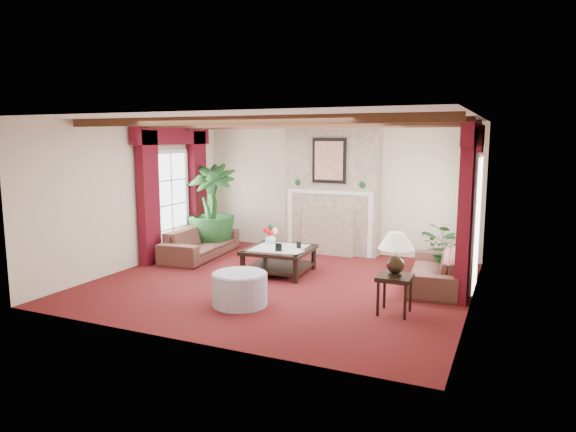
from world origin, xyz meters
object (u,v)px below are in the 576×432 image
at_px(sofa_right, 435,263).
at_px(ottoman, 240,289).
at_px(sofa_left, 200,237).
at_px(side_table, 394,295).
at_px(potted_palm, 212,227).
at_px(coffee_table, 279,261).

bearing_deg(sofa_right, ottoman, -54.20).
bearing_deg(sofa_left, ottoman, -142.28).
relative_size(sofa_left, side_table, 3.92).
xyz_separation_m(potted_palm, side_table, (4.47, -2.40, -0.25)).
relative_size(coffee_table, ottoman, 1.40).
bearing_deg(sofa_right, potted_palm, -105.06).
bearing_deg(coffee_table, side_table, -32.05).
distance_m(sofa_left, side_table, 4.74).
relative_size(sofa_left, coffee_table, 1.90).
bearing_deg(sofa_left, potted_palm, 3.58).
distance_m(potted_palm, coffee_table, 2.41).
bearing_deg(coffee_table, potted_palm, 149.18).
height_order(sofa_right, ottoman, sofa_right).
bearing_deg(side_table, sofa_left, 157.40).
distance_m(coffee_table, ottoman, 1.85).
xyz_separation_m(sofa_left, sofa_right, (4.68, -0.22, -0.03)).
bearing_deg(ottoman, sofa_left, 133.55).
height_order(sofa_right, potted_palm, potted_palm).
bearing_deg(sofa_right, coffee_table, -88.95).
distance_m(sofa_left, ottoman, 3.27).
bearing_deg(ottoman, coffee_table, 97.01).
height_order(potted_palm, side_table, potted_palm).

